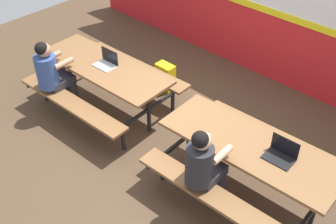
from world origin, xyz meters
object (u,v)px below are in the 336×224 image
(student_further, at_px, (203,164))
(backpack_dark, at_px, (166,77))
(picnic_table_right, at_px, (249,155))
(laptop_silver, at_px, (107,62))
(student_nearer, at_px, (52,72))
(picnic_table_left, at_px, (105,75))
(laptop_dark, at_px, (281,154))

(student_further, relative_size, backpack_dark, 2.74)
(picnic_table_right, relative_size, laptop_silver, 6.42)
(picnic_table_right, relative_size, backpack_dark, 4.81)
(picnic_table_right, xyz_separation_m, student_nearer, (-2.92, -0.64, 0.13))
(picnic_table_left, distance_m, backpack_dark, 1.08)
(student_nearer, xyz_separation_m, laptop_silver, (0.46, 0.62, 0.08))
(student_nearer, relative_size, laptop_dark, 3.66)
(laptop_dark, bearing_deg, picnic_table_left, -177.74)
(student_nearer, xyz_separation_m, laptop_dark, (3.26, 0.69, 0.08))
(picnic_table_right, bearing_deg, picnic_table_left, -178.66)
(student_nearer, distance_m, backpack_dark, 1.78)
(student_further, bearing_deg, picnic_table_right, 70.30)
(student_further, bearing_deg, picnic_table_left, 167.38)
(picnic_table_right, distance_m, student_nearer, 2.99)
(backpack_dark, bearing_deg, picnic_table_left, -106.38)
(student_nearer, distance_m, student_further, 2.71)
(picnic_table_left, relative_size, laptop_silver, 6.42)
(picnic_table_left, distance_m, laptop_silver, 0.21)
(picnic_table_left, xyz_separation_m, laptop_dark, (2.82, 0.11, 0.21))
(laptop_silver, xyz_separation_m, laptop_dark, (2.80, 0.07, 0.00))
(picnic_table_right, bearing_deg, student_nearer, -167.70)
(student_further, distance_m, laptop_dark, 0.83)
(picnic_table_left, bearing_deg, backpack_dark, 73.62)
(laptop_silver, relative_size, backpack_dark, 0.75)
(picnic_table_right, distance_m, student_further, 0.62)
(picnic_table_left, height_order, student_nearer, student_nearer)
(laptop_silver, bearing_deg, picnic_table_left, -122.89)
(picnic_table_left, distance_m, student_further, 2.33)
(picnic_table_left, distance_m, student_nearer, 0.74)
(picnic_table_right, bearing_deg, laptop_silver, -179.55)
(picnic_table_right, height_order, laptop_silver, laptop_silver)
(student_nearer, height_order, laptop_dark, student_nearer)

